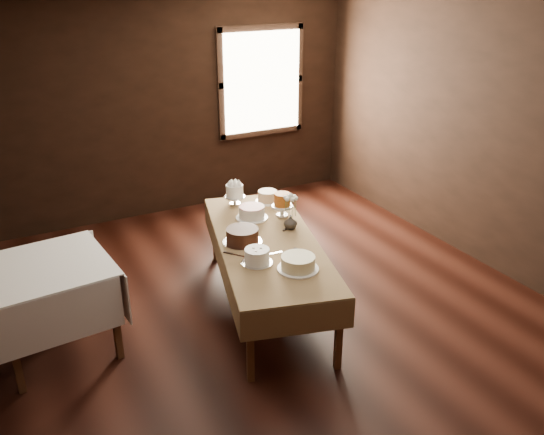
# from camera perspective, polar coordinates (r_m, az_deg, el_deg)

# --- Properties ---
(floor) EXTENTS (5.00, 6.00, 0.01)m
(floor) POSITION_cam_1_polar(r_m,az_deg,el_deg) (5.47, 1.00, -9.92)
(floor) COLOR black
(floor) RESTS_ON ground
(wall_back) EXTENTS (5.00, 0.02, 2.80)m
(wall_back) POSITION_cam_1_polar(r_m,az_deg,el_deg) (7.50, -10.25, 10.79)
(wall_back) COLOR black
(wall_back) RESTS_ON ground
(wall_right) EXTENTS (0.02, 6.00, 2.80)m
(wall_right) POSITION_cam_1_polar(r_m,az_deg,el_deg) (6.38, 21.34, 7.30)
(wall_right) COLOR black
(wall_right) RESTS_ON ground
(window) EXTENTS (1.10, 0.05, 1.30)m
(window) POSITION_cam_1_polar(r_m,az_deg,el_deg) (7.89, -1.00, 13.26)
(window) COLOR #FFEABF
(window) RESTS_ON wall_back
(display_table) EXTENTS (1.46, 2.43, 0.70)m
(display_table) POSITION_cam_1_polar(r_m,az_deg,el_deg) (5.34, -0.51, -2.72)
(display_table) COLOR #452511
(display_table) RESTS_ON ground
(side_table) EXTENTS (1.04, 1.04, 0.82)m
(side_table) POSITION_cam_1_polar(r_m,az_deg,el_deg) (5.03, -21.30, -5.40)
(side_table) COLOR #452511
(side_table) RESTS_ON ground
(cake_meringue) EXTENTS (0.25, 0.25, 0.23)m
(cake_meringue) POSITION_cam_1_polar(r_m,az_deg,el_deg) (6.07, -3.71, 2.21)
(cake_meringue) COLOR silver
(cake_meringue) RESTS_ON display_table
(cake_speckled) EXTENTS (0.29, 0.29, 0.12)m
(cake_speckled) POSITION_cam_1_polar(r_m,az_deg,el_deg) (6.14, -0.44, 2.07)
(cake_speckled) COLOR white
(cake_speckled) RESTS_ON display_table
(cake_lattice) EXTENTS (0.35, 0.35, 0.12)m
(cake_lattice) POSITION_cam_1_polar(r_m,az_deg,el_deg) (5.75, -2.01, 0.45)
(cake_lattice) COLOR white
(cake_lattice) RESTS_ON display_table
(cake_caramel) EXTENTS (0.23, 0.23, 0.25)m
(cake_caramel) POSITION_cam_1_polar(r_m,az_deg,el_deg) (5.78, 1.02, 1.15)
(cake_caramel) COLOR white
(cake_caramel) RESTS_ON display_table
(cake_chocolate) EXTENTS (0.37, 0.37, 0.14)m
(cake_chocolate) POSITION_cam_1_polar(r_m,az_deg,el_deg) (5.24, -2.95, -1.84)
(cake_chocolate) COLOR silver
(cake_chocolate) RESTS_ON display_table
(cake_swirl) EXTENTS (0.27, 0.27, 0.14)m
(cake_swirl) POSITION_cam_1_polar(r_m,az_deg,el_deg) (4.87, -1.48, -3.91)
(cake_swirl) COLOR silver
(cake_swirl) RESTS_ON display_table
(cake_cream) EXTENTS (0.35, 0.35, 0.12)m
(cake_cream) POSITION_cam_1_polar(r_m,az_deg,el_deg) (4.79, 2.59, -4.54)
(cake_cream) COLOR white
(cake_cream) RESTS_ON display_table
(cake_server_a) EXTENTS (0.24, 0.04, 0.01)m
(cake_server_a) POSITION_cam_1_polar(r_m,az_deg,el_deg) (5.07, 0.26, -3.53)
(cake_server_a) COLOR silver
(cake_server_a) RESTS_ON display_table
(cake_server_b) EXTENTS (0.07, 0.24, 0.01)m
(cake_server_b) POSITION_cam_1_polar(r_m,az_deg,el_deg) (5.04, 3.43, -3.74)
(cake_server_b) COLOR silver
(cake_server_b) RESTS_ON display_table
(cake_server_c) EXTENTS (0.10, 0.24, 0.01)m
(cake_server_c) POSITION_cam_1_polar(r_m,az_deg,el_deg) (5.57, -1.73, -0.94)
(cake_server_c) COLOR silver
(cake_server_c) RESTS_ON display_table
(cake_server_d) EXTENTS (0.21, 0.15, 0.01)m
(cake_server_d) POSITION_cam_1_polar(r_m,az_deg,el_deg) (5.61, 1.92, -0.72)
(cake_server_d) COLOR silver
(cake_server_d) RESTS_ON display_table
(cake_server_e) EXTENTS (0.17, 0.21, 0.01)m
(cake_server_e) POSITION_cam_1_polar(r_m,az_deg,el_deg) (5.03, -3.16, -3.81)
(cake_server_e) COLOR silver
(cake_server_e) RESTS_ON display_table
(flower_vase) EXTENTS (0.18, 0.18, 0.14)m
(flower_vase) POSITION_cam_1_polar(r_m,az_deg,el_deg) (5.51, 1.84, -0.46)
(flower_vase) COLOR #2D2823
(flower_vase) RESTS_ON display_table
(flower_bouquet) EXTENTS (0.14, 0.14, 0.20)m
(flower_bouquet) POSITION_cam_1_polar(r_m,az_deg,el_deg) (5.44, 1.86, 1.35)
(flower_bouquet) COLOR white
(flower_bouquet) RESTS_ON flower_vase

